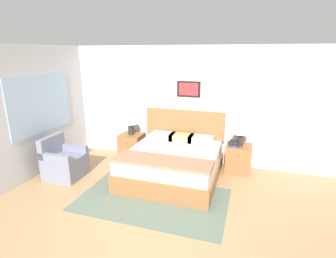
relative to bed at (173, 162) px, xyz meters
name	(u,v)px	position (x,y,z in m)	size (l,w,h in m)	color
ground_plane	(136,228)	(-0.04, -1.72, -0.32)	(16.00, 16.00, 0.00)	tan
wall_back	(185,105)	(-0.04, 1.01, 0.98)	(7.70, 0.09, 2.60)	silver
wall_left	(43,109)	(-2.71, -0.37, 0.99)	(0.08, 5.10, 2.60)	silver
area_rug_main	(153,199)	(-0.08, -0.92, -0.32)	(2.53, 1.53, 0.01)	slate
bed	(173,162)	(0.00, 0.00, 0.00)	(1.80, 1.92, 1.21)	#936038
armchair	(64,163)	(-2.11, -0.65, -0.02)	(0.70, 0.68, 0.85)	gray
nightstand_near_window	(132,146)	(-1.24, 0.70, -0.03)	(0.52, 0.50, 0.59)	#936038
nightstand_by_door	(238,158)	(1.24, 0.70, -0.03)	(0.52, 0.50, 0.59)	#936038
table_lamp_near_window	(131,121)	(-1.24, 0.69, 0.60)	(0.31, 0.31, 0.48)	#2D2823
table_lamp_by_door	(241,130)	(1.25, 0.69, 0.60)	(0.31, 0.31, 0.48)	#2D2823
book_thick_bottom	(234,145)	(1.12, 0.65, 0.28)	(0.17, 0.24, 0.02)	#335693
book_hardcover_middle	(234,144)	(1.12, 0.65, 0.31)	(0.24, 0.26, 0.03)	#232328
book_novel_upper	(234,142)	(1.12, 0.65, 0.35)	(0.16, 0.21, 0.04)	#232328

